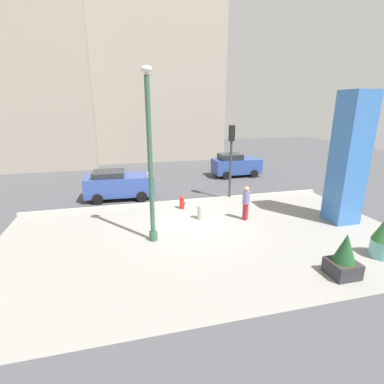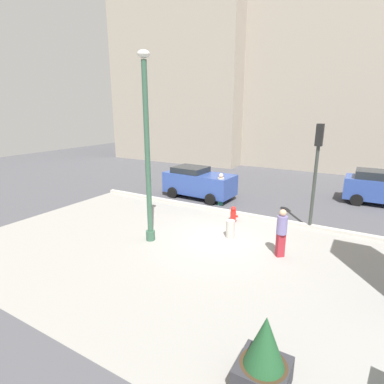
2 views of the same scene
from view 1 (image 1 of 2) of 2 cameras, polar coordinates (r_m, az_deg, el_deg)
name	(u,v)px [view 1 (image 1 of 2)]	position (r m, az deg, el deg)	size (l,w,h in m)	color
ground_plane	(180,198)	(18.33, -2.44, -1.25)	(60.00, 60.00, 0.00)	#47474C
plaza_pavement	(208,239)	(12.93, 3.11, -9.30)	(18.00, 10.00, 0.02)	gray
curb_strip	(183,201)	(17.48, -1.85, -1.88)	(18.00, 0.24, 0.16)	#B7B2A8
lamp_post	(150,162)	(11.85, -8.23, 5.80)	(0.44, 0.44, 7.08)	#335642
art_pillar_blue	(349,159)	(15.85, 28.52, 5.66)	(1.31, 1.31, 6.34)	#3870BC
potted_plant_curbside	(344,257)	(11.36, 27.77, -11.35)	(0.94, 0.94, 1.57)	#2D2D33
fire_hydrant	(182,202)	(16.41, -2.00, -2.08)	(0.36, 0.26, 0.75)	red
concrete_bollard	(201,212)	(14.94, 1.74, -4.01)	(0.36, 0.36, 0.75)	#B2ADA3
traffic_light_corner	(231,150)	(17.60, 7.72, 8.12)	(0.28, 0.42, 4.54)	#333833
car_passing_lane	(119,184)	(18.59, -14.22, 1.46)	(4.24, 2.18, 1.79)	#2D4793
car_far_lane	(236,165)	(24.13, 8.59, 5.29)	(3.87, 2.02, 1.86)	#2D4793
pedestrian_crossing	(246,201)	(14.90, 10.59, -1.83)	(0.51, 0.51, 1.77)	maroon
pedestrian_on_sidewalk	(149,184)	(17.92, -8.47, 1.49)	(0.47, 0.47, 1.78)	#236656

